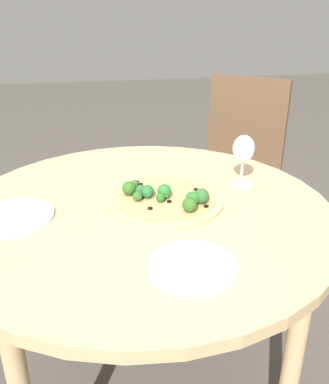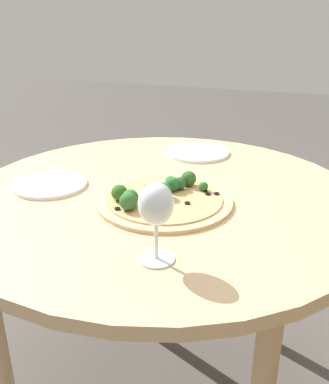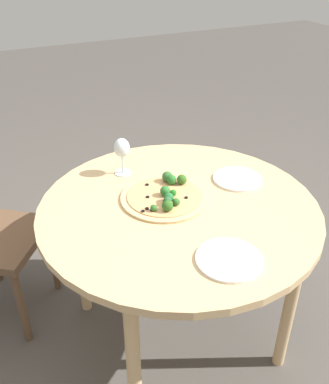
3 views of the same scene
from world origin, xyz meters
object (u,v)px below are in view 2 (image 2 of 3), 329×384
object	(u,v)px
wine_glass	(156,207)
plate_near	(197,152)
pizza	(162,198)
plate_far	(50,184)

from	to	relation	value
wine_glass	plate_near	bearing A→B (deg)	-81.34
pizza	wine_glass	distance (m)	0.29
pizza	wine_glass	bearing A→B (deg)	107.21
plate_near	plate_far	bearing A→B (deg)	53.53
pizza	plate_far	xyz separation A→B (m)	(0.34, -0.00, -0.01)
wine_glass	plate_far	world-z (taller)	wine_glass
wine_glass	plate_far	bearing A→B (deg)	-32.16
plate_near	pizza	bearing A→B (deg)	93.13
pizza	plate_near	distance (m)	0.42
pizza	plate_far	bearing A→B (deg)	-0.02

